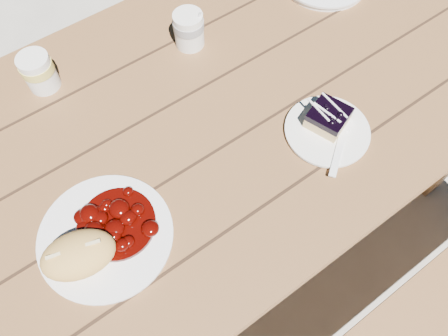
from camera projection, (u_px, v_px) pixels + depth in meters
ground at (195, 247)px, 1.61m from camera, size 60.00×60.00×0.00m
picnic_table at (182, 172)px, 1.09m from camera, size 2.00×1.55×0.75m
main_plate at (106, 237)px, 0.83m from camera, size 0.25×0.25×0.02m
goulash_stew at (116, 221)px, 0.82m from camera, size 0.15×0.15×0.04m
bread_roll at (78, 255)px, 0.77m from camera, size 0.15×0.12×0.07m
dessert_plate at (327, 131)px, 0.95m from camera, size 0.18×0.18×0.01m
blueberry_cake at (328, 117)px, 0.93m from camera, size 0.10×0.10×0.05m
fork_dessert at (338, 152)px, 0.92m from camera, size 0.14×0.11×0.00m
coffee_cup at (189, 30)px, 1.04m from camera, size 0.07×0.07×0.09m
second_cup at (39, 72)px, 0.98m from camera, size 0.07×0.07×0.09m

